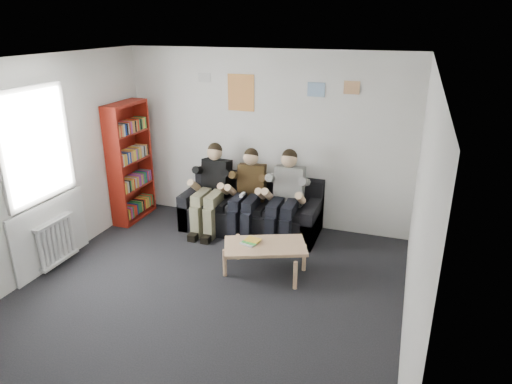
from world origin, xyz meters
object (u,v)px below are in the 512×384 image
coffee_table (265,248)px  person_left (211,189)px  person_middle (247,195)px  bookshelf (130,162)px  sofa (252,212)px  person_right (285,198)px

coffee_table → person_left: 1.59m
person_middle → bookshelf: bearing=171.6°
coffee_table → sofa: bearing=116.8°
person_right → person_middle: bearing=177.6°
coffee_table → person_middle: bearing=121.2°
coffee_table → person_right: bearing=91.3°
bookshelf → person_left: (1.40, 0.00, -0.29)m
sofa → person_middle: size_ratio=1.60×
person_middle → person_right: 0.59m
sofa → person_right: size_ratio=1.55×
sofa → coffee_table: bearing=-63.2°
bookshelf → person_middle: 2.01m
person_right → coffee_table: bearing=-91.0°
person_right → person_left: bearing=177.8°
person_middle → coffee_table: bearing=-67.3°
coffee_table → person_right: 1.05m
person_left → person_right: (1.17, -0.00, 0.00)m
person_middle → person_right: person_right is taller
person_left → person_right: person_right is taller
person_left → bookshelf: bearing=-176.5°
sofa → bookshelf: bookshelf is taller
sofa → bookshelf: size_ratio=1.10×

